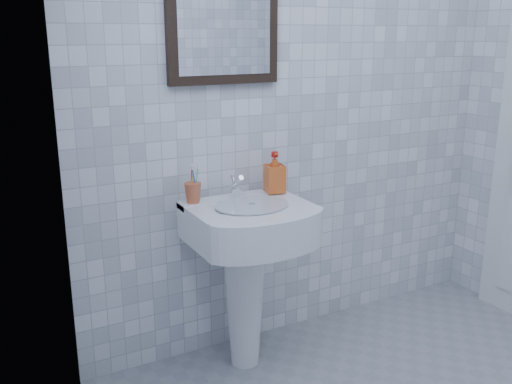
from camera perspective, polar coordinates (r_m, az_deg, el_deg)
wall_back at (r=2.68m, az=4.60°, el=11.30°), size 2.20×0.02×2.50m
wall_left at (r=1.12m, az=-9.70°, el=5.11°), size 0.02×2.40×2.50m
washbasin at (r=2.46m, az=-0.96°, el=-6.59°), size 0.50×0.37×0.77m
faucet at (r=2.45m, az=-1.97°, el=0.41°), size 0.04×0.09×0.11m
toothbrush_cup at (r=2.39m, az=-6.33°, el=-0.07°), size 0.08×0.08×0.08m
soap_dispenser at (r=2.52m, az=1.87°, el=2.00°), size 0.10×0.10×0.18m
wall_mirror at (r=2.46m, az=-3.30°, el=17.94°), size 0.50×0.04×0.62m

